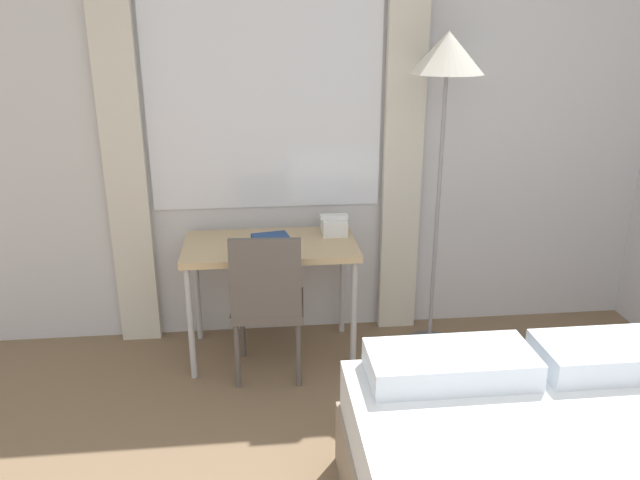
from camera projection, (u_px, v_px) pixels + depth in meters
wall_back_with_window at (317, 125)px, 3.80m from camera, size 5.18×0.13×2.70m
desk at (270, 254)px, 3.67m from camera, size 1.01×0.55×0.72m
desk_chair at (267, 299)px, 3.46m from camera, size 0.43×0.43×0.89m
standing_lamp at (446, 75)px, 3.42m from camera, size 0.41×0.41×1.90m
telephone at (334, 225)px, 3.79m from camera, size 0.17×0.17×0.12m
book at (271, 238)px, 3.68m from camera, size 0.24×0.23×0.02m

